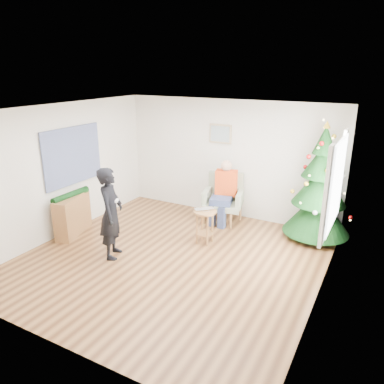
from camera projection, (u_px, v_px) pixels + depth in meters
The scene contains 19 objects.
floor at pixel (171, 259), 6.64m from camera, with size 5.00×5.00×0.00m, color brown.
ceiling at pixel (168, 110), 5.81m from camera, with size 5.00×5.00×0.00m, color white.
wall_back at pixel (229, 159), 8.31m from camera, with size 5.00×5.00×0.00m, color silver.
wall_front at pixel (51, 252), 4.14m from camera, with size 5.00×5.00×0.00m, color silver.
wall_left at pixel (61, 171), 7.35m from camera, with size 5.00×5.00×0.00m, color silver.
wall_right at pixel (326, 217), 5.10m from camera, with size 5.00×5.00×0.00m, color silver.
window_panel at pixel (336, 184), 5.88m from camera, with size 0.04×1.30×1.40m, color white.
curtains at pixel (334, 183), 5.90m from camera, with size 0.05×1.75×1.50m.
christmas_tree at pixel (320, 187), 7.17m from camera, with size 1.28×1.28×2.32m.
stool at pixel (205, 227), 7.16m from camera, with size 0.44×0.44×0.66m.
laptop at pixel (205, 210), 7.05m from camera, with size 0.36×0.23×0.03m, color silver.
armchair at pixel (223, 204), 8.20m from camera, with size 0.95×0.91×1.04m.
seated_person at pixel (223, 191), 8.04m from camera, with size 0.53×0.71×1.36m.
standing_man at pixel (111, 213), 6.52m from camera, with size 0.60×0.39×1.64m, color black.
game_controller at pixel (117, 201), 6.33m from camera, with size 0.04×0.13×0.04m, color white.
console at pixel (73, 215), 7.57m from camera, with size 0.30×1.00×0.80m, color brown.
garland at pixel (71, 195), 7.44m from camera, with size 0.14×0.14×0.90m, color black.
tapestry at pixel (73, 156), 7.50m from camera, with size 0.03×1.50×1.15m, color black.
framed_picture at pixel (220, 134), 8.20m from camera, with size 0.52×0.05×0.42m.
Camera 1 is at (3.14, -5.03, 3.24)m, focal length 35.00 mm.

